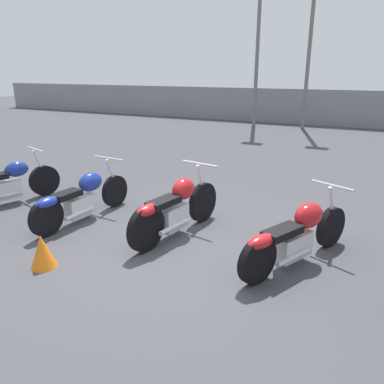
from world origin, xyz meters
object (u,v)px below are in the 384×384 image
light_pole_left (313,10)px  motorcycle_slot_1 (82,198)px  light_pole_right (259,12)px  motorcycle_slot_3 (297,235)px  motorcycle_slot_0 (7,183)px  traffic_cone_near (42,251)px  motorcycle_slot_2 (175,208)px

light_pole_left → motorcycle_slot_1: light_pole_left is taller
light_pole_right → motorcycle_slot_3: bearing=-70.2°
motorcycle_slot_1 → motorcycle_slot_3: size_ratio=1.06×
light_pole_left → motorcycle_slot_0: (-3.19, -12.37, -4.31)m
light_pole_right → motorcycle_slot_0: (-1.03, -12.21, -4.34)m
motorcycle_slot_3 → motorcycle_slot_0: bearing=-154.9°
motorcycle_slot_0 → traffic_cone_near: motorcycle_slot_0 is taller
light_pole_left → light_pole_right: 2.17m
motorcycle_slot_0 → motorcycle_slot_1: bearing=17.0°
motorcycle_slot_1 → traffic_cone_near: 1.61m
motorcycle_slot_2 → motorcycle_slot_3: motorcycle_slot_2 is taller
traffic_cone_near → motorcycle_slot_1: bearing=113.6°
light_pole_right → motorcycle_slot_1: (0.81, -12.22, -4.34)m
motorcycle_slot_0 → light_pole_left: bearing=93.0°
light_pole_left → motorcycle_slot_3: (2.20, -12.31, -4.31)m
light_pole_right → motorcycle_slot_3: (4.36, -12.15, -4.33)m
light_pole_right → motorcycle_slot_2: bearing=-78.2°
light_pole_left → traffic_cone_near: bearing=-92.9°
light_pole_left → motorcycle_slot_2: bearing=-88.3°
traffic_cone_near → motorcycle_slot_3: bearing=27.8°
motorcycle_slot_1 → light_pole_right: bearing=98.3°
light_pole_left → motorcycle_slot_2: light_pole_left is taller
light_pole_left → motorcycle_slot_0: light_pole_left is taller
motorcycle_slot_1 → motorcycle_slot_2: motorcycle_slot_2 is taller
light_pole_right → traffic_cone_near: light_pole_right is taller
light_pole_left → traffic_cone_near: size_ratio=18.09×
motorcycle_slot_1 → motorcycle_slot_2: bearing=10.1°
light_pole_left → motorcycle_slot_1: (-1.35, -12.38, -4.31)m
motorcycle_slot_1 → light_pole_left: bearing=88.3°
light_pole_left → motorcycle_slot_3: 13.22m
light_pole_left → motorcycle_slot_3: bearing=-79.8°
motorcycle_slot_3 → traffic_cone_near: bearing=-127.7°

